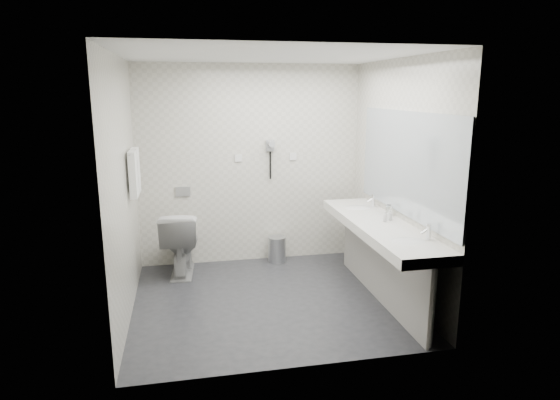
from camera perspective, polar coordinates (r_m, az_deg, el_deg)
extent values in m
plane|color=#26262B|center=(5.21, -1.32, -11.77)|extent=(2.80, 2.80, 0.00)
plane|color=silver|center=(4.75, -1.48, 16.82)|extent=(2.80, 2.80, 0.00)
plane|color=beige|center=(6.09, -3.54, 4.12)|extent=(2.80, 0.00, 2.80)
plane|color=beige|center=(3.59, 2.26, -2.02)|extent=(2.80, 0.00, 2.80)
plane|color=beige|center=(4.79, -18.11, 1.13)|extent=(0.00, 2.60, 2.60)
plane|color=beige|center=(5.25, 13.83, 2.37)|extent=(0.00, 2.60, 2.60)
cube|color=silver|center=(5.06, 11.70, -3.13)|extent=(0.55, 2.20, 0.10)
cube|color=gray|center=(5.20, 11.74, -7.62)|extent=(0.03, 2.15, 0.75)
cylinder|color=silver|center=(4.36, 17.57, -12.12)|extent=(0.06, 0.06, 0.75)
cylinder|color=silver|center=(6.13, 8.20, -4.33)|extent=(0.06, 0.06, 0.75)
cube|color=#B2BCC6|center=(5.04, 14.76, 4.20)|extent=(0.02, 2.20, 1.05)
ellipsoid|color=silver|center=(4.49, 14.95, -4.90)|extent=(0.40, 0.31, 0.05)
ellipsoid|color=silver|center=(5.64, 9.15, -1.03)|extent=(0.40, 0.31, 0.05)
cylinder|color=silver|center=(4.55, 17.23, -3.62)|extent=(0.04, 0.04, 0.15)
cylinder|color=silver|center=(5.69, 11.02, -0.05)|extent=(0.04, 0.04, 0.15)
imported|color=beige|center=(5.14, 12.82, -1.74)|extent=(0.07, 0.07, 0.11)
imported|color=beige|center=(5.06, 12.34, -1.91)|extent=(0.06, 0.06, 0.12)
cylinder|color=silver|center=(5.32, 12.79, -1.21)|extent=(0.08, 0.08, 0.12)
imported|color=silver|center=(5.92, -11.74, -4.91)|extent=(0.50, 0.81, 0.78)
cube|color=#B2B5BA|center=(6.08, -11.45, 0.99)|extent=(0.18, 0.02, 0.12)
cylinder|color=#B2B5BA|center=(6.24, -0.37, -5.94)|extent=(0.23, 0.23, 0.32)
cylinder|color=#B2B5BA|center=(6.19, -0.37, -4.47)|extent=(0.23, 0.23, 0.02)
cylinder|color=silver|center=(5.28, -17.15, 5.53)|extent=(0.02, 0.62, 0.02)
cube|color=white|center=(5.17, -17.02, 2.92)|extent=(0.07, 0.24, 0.48)
cube|color=white|center=(5.45, -16.76, 3.42)|extent=(0.07, 0.24, 0.48)
cube|color=gray|center=(6.07, -1.18, 6.49)|extent=(0.10, 0.04, 0.14)
cylinder|color=gray|center=(6.00, -1.06, 6.70)|extent=(0.08, 0.14, 0.08)
cylinder|color=black|center=(6.09, -1.15, 4.14)|extent=(0.02, 0.02, 0.35)
cube|color=silver|center=(6.05, -4.95, 4.99)|extent=(0.09, 0.02, 0.09)
cube|color=silver|center=(6.17, 1.55, 5.18)|extent=(0.09, 0.02, 0.09)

